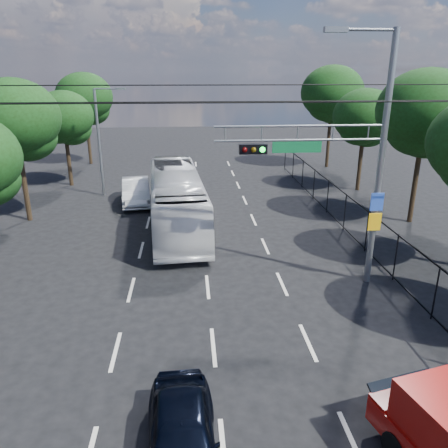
{
  "coord_description": "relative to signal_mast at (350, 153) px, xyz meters",
  "views": [
    {
      "loc": [
        -0.59,
        -7.51,
        8.13
      ],
      "look_at": [
        0.62,
        7.51,
        2.8
      ],
      "focal_mm": 35.0,
      "sensor_mm": 36.0,
      "label": 1
    }
  ],
  "objects": [
    {
      "name": "tree_left_c",
      "position": [
        -15.07,
        9.03,
        0.15
      ],
      "size": [
        4.8,
        4.8,
        7.8
      ],
      "color": "black",
      "rests_on": "ground"
    },
    {
      "name": "tree_left_d",
      "position": [
        -14.67,
        17.03,
        -0.52
      ],
      "size": [
        4.2,
        4.2,
        6.83
      ],
      "color": "black",
      "rests_on": "ground"
    },
    {
      "name": "tree_left_e",
      "position": [
        -14.87,
        25.03,
        0.29
      ],
      "size": [
        4.92,
        4.92,
        7.99
      ],
      "color": "black",
      "rests_on": "ground"
    },
    {
      "name": "white_van",
      "position": [
        -9.34,
        11.96,
        -4.46
      ],
      "size": [
        2.2,
        4.94,
        1.57
      ],
      "primitive_type": "imported",
      "rotation": [
        0.0,
        0.0,
        0.11
      ],
      "color": "silver",
      "rests_on": "ground"
    },
    {
      "name": "lane_markings",
      "position": [
        -5.28,
        6.01,
        -5.24
      ],
      "size": [
        6.12,
        38.0,
        0.01
      ],
      "color": "beige",
      "rests_on": "ground"
    },
    {
      "name": "tree_right_d",
      "position": [
        6.13,
        14.03,
        -0.39
      ],
      "size": [
        4.32,
        4.32,
        7.02
      ],
      "color": "black",
      "rests_on": "ground"
    },
    {
      "name": "signal_mast",
      "position": [
        0.0,
        0.0,
        0.0
      ],
      "size": [
        6.43,
        0.39,
        9.5
      ],
      "color": "slate",
      "rests_on": "ground"
    },
    {
      "name": "navy_hatchback",
      "position": [
        -6.19,
        -8.14,
        -4.58
      ],
      "size": [
        1.72,
        3.96,
        1.33
      ],
      "primitive_type": "imported",
      "rotation": [
        0.0,
        0.0,
        0.04
      ],
      "color": "black",
      "rests_on": "ground"
    },
    {
      "name": "streetlight_left",
      "position": [
        -11.62,
        14.01,
        -1.3
      ],
      "size": [
        2.09,
        0.22,
        7.08
      ],
      "color": "slate",
      "rests_on": "ground"
    },
    {
      "name": "fence_right",
      "position": [
        2.32,
        4.18,
        -4.21
      ],
      "size": [
        0.06,
        34.03,
        2.0
      ],
      "color": "black",
      "rests_on": "ground"
    },
    {
      "name": "white_bus",
      "position": [
        -6.62,
        7.14,
        -3.69
      ],
      "size": [
        3.45,
        11.34,
        3.11
      ],
      "primitive_type": "imported",
      "rotation": [
        0.0,
        0.0,
        0.08
      ],
      "color": "silver",
      "rests_on": "ground"
    },
    {
      "name": "utility_wires",
      "position": [
        -5.28,
        0.84,
        1.99
      ],
      "size": [
        22.0,
        5.04,
        0.74
      ],
      "color": "black",
      "rests_on": "ground"
    },
    {
      "name": "tree_right_e",
      "position": [
        6.33,
        22.03,
        0.69
      ],
      "size": [
        5.28,
        5.28,
        8.58
      ],
      "color": "black",
      "rests_on": "ground"
    },
    {
      "name": "tree_right_c",
      "position": [
        6.53,
        7.03,
        0.49
      ],
      "size": [
        5.1,
        5.1,
        8.29
      ],
      "color": "black",
      "rests_on": "ground"
    }
  ]
}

